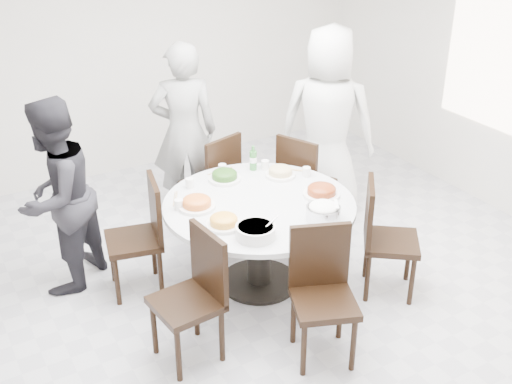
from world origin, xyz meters
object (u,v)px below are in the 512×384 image
chair_ne (307,181)px  chair_n (210,181)px  dining_table (259,244)px  soup_bowl (256,231)px  diner_right (327,123)px  diner_middle (184,132)px  chair_s (324,300)px  chair_nw (133,238)px  chair_sw (186,301)px  beverage_bottle (253,158)px  diner_left (56,197)px  chair_se (391,239)px  rice_bowl (323,214)px

chair_ne → chair_n: size_ratio=1.00×
dining_table → chair_n: bearing=85.4°
chair_ne → soup_bowl: (-1.15, -1.03, 0.32)m
diner_right → dining_table: bearing=75.3°
diner_middle → soup_bowl: 1.84m
dining_table → chair_s: 0.99m
chair_ne → chair_s: 1.83m
chair_n → chair_nw: size_ratio=1.00×
chair_ne → chair_sw: (-1.74, -1.12, 0.00)m
chair_ne → chair_nw: (-1.76, -0.17, 0.00)m
chair_nw → soup_bowl: bearing=48.0°
chair_sw → beverage_bottle: size_ratio=4.36×
chair_nw → soup_bowl: 1.10m
chair_nw → diner_middle: diner_middle is taller
chair_ne → dining_table: bearing=101.0°
soup_bowl → beverage_bottle: (0.55, 0.98, 0.06)m
chair_n → chair_s: size_ratio=1.00×
chair_n → diner_left: diner_left is taller
dining_table → diner_middle: bearing=90.2°
chair_n → chair_s: bearing=68.4°
dining_table → chair_sw: size_ratio=1.58×
chair_se → diner_right: diner_right is taller
diner_middle → chair_s: bearing=108.4°
diner_middle → dining_table: bearing=110.0°
chair_nw → diner_right: diner_right is taller
beverage_bottle → chair_se: bearing=-63.1°
rice_bowl → chair_nw: bearing=142.1°
chair_ne → diner_middle: (-0.87, 0.78, 0.38)m
chair_n → diner_middle: diner_middle is taller
dining_table → chair_n: size_ratio=1.58×
chair_ne → beverage_bottle: 0.71m
diner_right → chair_ne: bearing=70.1°
chair_sw → chair_s: bearing=55.0°
chair_n → rice_bowl: (0.18, -1.52, 0.33)m
chair_n → rice_bowl: size_ratio=3.73×
beverage_bottle → rice_bowl: bearing=-89.8°
diner_left → chair_n: bearing=149.0°
chair_ne → soup_bowl: 1.58m
rice_bowl → diner_right: bearing=53.4°
chair_sw → chair_se: 1.72m
chair_se → rice_bowl: chair_se is taller
chair_s → chair_nw: bearing=142.1°
chair_ne → beverage_bottle: size_ratio=4.36×
diner_left → chair_se: bearing=106.6°
dining_table → diner_middle: (-0.01, 1.38, 0.48)m
chair_se → dining_table: bearing=92.1°
chair_se → soup_bowl: size_ratio=3.33×
dining_table → chair_sw: chair_sw is taller
chair_sw → diner_left: diner_left is taller
diner_right → rice_bowl: size_ratio=7.23×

